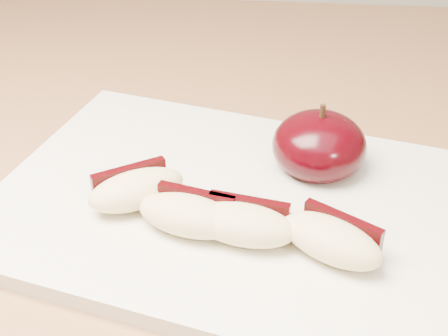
{
  "coord_description": "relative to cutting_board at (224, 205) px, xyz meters",
  "views": [
    {
      "loc": [
        0.0,
        0.03,
        1.18
      ],
      "look_at": [
        -0.03,
        0.38,
        0.94
      ],
      "focal_mm": 50.0,
      "sensor_mm": 36.0,
      "label": 1
    }
  ],
  "objects": [
    {
      "name": "apple_wedge_c",
      "position": [
        0.02,
        -0.04,
        0.02
      ],
      "size": [
        0.07,
        0.04,
        0.02
      ],
      "rotation": [
        0.0,
        0.0,
        -0.19
      ],
      "color": "beige",
      "rests_on": "cutting_board"
    },
    {
      "name": "apple_wedge_a",
      "position": [
        -0.06,
        -0.01,
        0.02
      ],
      "size": [
        0.07,
        0.06,
        0.02
      ],
      "rotation": [
        0.0,
        0.0,
        0.57
      ],
      "color": "beige",
      "rests_on": "cutting_board"
    },
    {
      "name": "back_cabinet",
      "position": [
        0.03,
        0.82,
        -0.44
      ],
      "size": [
        2.4,
        0.62,
        0.94
      ],
      "color": "silver",
      "rests_on": "ground"
    },
    {
      "name": "apple_wedge_b",
      "position": [
        -0.02,
        -0.04,
        0.02
      ],
      "size": [
        0.07,
        0.05,
        0.02
      ],
      "rotation": [
        0.0,
        0.0,
        -0.25
      ],
      "color": "beige",
      "rests_on": "cutting_board"
    },
    {
      "name": "cutting_board",
      "position": [
        0.0,
        0.0,
        0.0
      ],
      "size": [
        0.37,
        0.3,
        0.01
      ],
      "primitive_type": "cube",
      "rotation": [
        0.0,
        0.0,
        -0.24
      ],
      "color": "silver",
      "rests_on": "island_counter"
    },
    {
      "name": "apple_wedge_d",
      "position": [
        0.07,
        -0.05,
        0.02
      ],
      "size": [
        0.07,
        0.06,
        0.02
      ],
      "rotation": [
        0.0,
        0.0,
        -0.56
      ],
      "color": "beige",
      "rests_on": "cutting_board"
    },
    {
      "name": "apple_half",
      "position": [
        0.07,
        0.05,
        0.02
      ],
      "size": [
        0.09,
        0.09,
        0.06
      ],
      "rotation": [
        0.0,
        0.0,
        -0.43
      ],
      "color": "black",
      "rests_on": "cutting_board"
    }
  ]
}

